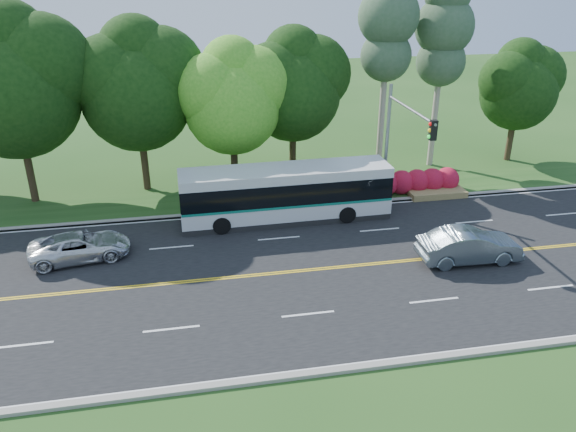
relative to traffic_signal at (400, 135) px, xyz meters
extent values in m
plane|color=#224918|center=(-6.49, -5.40, -4.67)|extent=(120.00, 120.00, 0.00)
cube|color=black|center=(-6.49, -5.40, -4.66)|extent=(60.00, 14.00, 0.02)
cube|color=gray|center=(-6.49, 1.75, -4.60)|extent=(60.00, 0.30, 0.15)
cube|color=gray|center=(-6.49, -12.55, -4.60)|extent=(60.00, 0.30, 0.15)
cube|color=#224918|center=(-6.49, 3.60, -4.62)|extent=(60.00, 4.00, 0.10)
cube|color=gold|center=(-6.49, -5.48, -4.65)|extent=(57.00, 0.10, 0.00)
cube|color=gold|center=(-6.49, -5.32, -4.65)|extent=(57.00, 0.10, 0.00)
cube|color=silver|center=(-17.99, -8.90, -4.65)|extent=(2.20, 0.12, 0.00)
cube|color=silver|center=(-12.49, -8.90, -4.65)|extent=(2.20, 0.12, 0.00)
cube|color=silver|center=(-6.99, -8.90, -4.65)|extent=(2.20, 0.12, 0.00)
cube|color=silver|center=(-1.49, -8.90, -4.65)|extent=(2.20, 0.12, 0.00)
cube|color=silver|center=(4.01, -8.90, -4.65)|extent=(2.20, 0.12, 0.00)
cube|color=silver|center=(-17.99, -1.90, -4.65)|extent=(2.20, 0.12, 0.00)
cube|color=silver|center=(-12.49, -1.90, -4.65)|extent=(2.20, 0.12, 0.00)
cube|color=silver|center=(-6.99, -1.90, -4.65)|extent=(2.20, 0.12, 0.00)
cube|color=silver|center=(-1.49, -1.90, -4.65)|extent=(2.20, 0.12, 0.00)
cube|color=silver|center=(4.01, -1.90, -4.65)|extent=(2.20, 0.12, 0.00)
cube|color=silver|center=(9.51, -1.90, -4.65)|extent=(2.20, 0.12, 0.00)
cube|color=silver|center=(-6.49, 1.45, -4.65)|extent=(57.00, 0.12, 0.00)
cube|color=silver|center=(-6.49, -12.25, -4.65)|extent=(57.00, 0.12, 0.00)
cylinder|color=#2E2214|center=(-20.49, 5.60, -2.69)|extent=(0.44, 0.44, 3.96)
sphere|color=black|center=(-20.49, 5.60, 1.81)|extent=(7.20, 7.20, 7.20)
sphere|color=black|center=(-18.87, 5.90, 3.25)|extent=(5.76, 5.76, 5.76)
sphere|color=black|center=(-20.39, 6.00, 4.51)|extent=(4.68, 4.68, 4.68)
cylinder|color=#2E2214|center=(-13.99, 6.60, -2.87)|extent=(0.44, 0.44, 3.60)
sphere|color=black|center=(-13.99, 6.60, 1.24)|extent=(6.60, 6.60, 6.60)
sphere|color=black|center=(-12.51, 6.90, 2.56)|extent=(5.28, 5.28, 5.28)
sphere|color=black|center=(-15.31, 6.40, 2.39)|extent=(4.95, 4.95, 4.95)
sphere|color=black|center=(-13.89, 7.00, 3.71)|extent=(4.29, 4.29, 4.29)
cylinder|color=#2E2214|center=(-8.49, 5.60, -3.05)|extent=(0.44, 0.44, 3.24)
sphere|color=#3C971F|center=(-8.49, 5.60, 0.60)|extent=(5.80, 5.80, 5.80)
sphere|color=#3C971F|center=(-7.19, 5.90, 1.76)|extent=(4.64, 4.64, 4.64)
sphere|color=#3C971F|center=(-9.65, 5.40, 1.61)|extent=(4.35, 4.35, 4.35)
sphere|color=#3C971F|center=(-8.39, 6.00, 2.77)|extent=(3.77, 3.77, 3.77)
cylinder|color=#2E2214|center=(-4.49, 7.10, -2.96)|extent=(0.44, 0.44, 3.42)
sphere|color=black|center=(-4.49, 7.10, 0.85)|extent=(6.00, 6.00, 6.00)
sphere|color=black|center=(-3.14, 7.40, 2.05)|extent=(4.80, 4.80, 4.80)
sphere|color=black|center=(-5.69, 6.90, 1.90)|extent=(4.50, 4.50, 4.50)
sphere|color=black|center=(-4.39, 7.50, 3.10)|extent=(3.90, 3.90, 3.90)
cylinder|color=#A59985|center=(1.51, 7.10, 0.23)|extent=(0.40, 0.40, 9.80)
sphere|color=#345435|center=(1.51, 7.10, 3.03)|extent=(3.23, 3.23, 3.23)
sphere|color=#345435|center=(1.51, 7.10, 5.41)|extent=(3.80, 3.80, 3.80)
cylinder|color=#A59985|center=(5.51, 7.60, -0.12)|extent=(0.40, 0.40, 9.10)
sphere|color=#345435|center=(5.51, 7.60, 2.48)|extent=(3.23, 3.23, 3.23)
sphere|color=#345435|center=(5.51, 7.60, 4.69)|extent=(3.80, 3.80, 3.80)
cylinder|color=#2E2214|center=(11.51, 7.60, -3.14)|extent=(0.44, 0.44, 3.06)
sphere|color=black|center=(11.51, 7.60, 0.21)|extent=(5.20, 5.20, 5.20)
sphere|color=black|center=(12.68, 7.90, 1.25)|extent=(4.16, 4.16, 4.16)
sphere|color=black|center=(10.47, 7.40, 1.12)|extent=(3.90, 3.90, 3.90)
sphere|color=black|center=(11.61, 8.00, 2.16)|extent=(3.38, 3.38, 3.38)
sphere|color=maroon|center=(-3.49, 2.80, -3.92)|extent=(1.50, 1.50, 1.50)
sphere|color=maroon|center=(-2.49, 2.80, -3.92)|extent=(1.50, 1.50, 1.50)
sphere|color=maroon|center=(-1.49, 2.80, -3.92)|extent=(1.50, 1.50, 1.50)
sphere|color=maroon|center=(-0.49, 2.80, -3.92)|extent=(1.50, 1.50, 1.50)
sphere|color=maroon|center=(0.51, 2.80, -3.92)|extent=(1.50, 1.50, 1.50)
sphere|color=maroon|center=(1.51, 2.80, -3.92)|extent=(1.50, 1.50, 1.50)
sphere|color=maroon|center=(2.51, 2.80, -3.92)|extent=(1.50, 1.50, 1.50)
sphere|color=maroon|center=(3.51, 2.80, -3.92)|extent=(1.50, 1.50, 1.50)
sphere|color=maroon|center=(4.51, 2.80, -3.92)|extent=(1.50, 1.50, 1.50)
cube|color=olive|center=(3.51, 2.00, -4.47)|extent=(3.50, 1.40, 0.40)
cylinder|color=gray|center=(0.01, 1.90, -1.17)|extent=(0.20, 0.20, 7.00)
cylinder|color=gray|center=(0.01, -1.10, 1.63)|extent=(0.14, 6.00, 0.14)
cube|color=black|center=(0.01, -3.90, 1.33)|extent=(0.32, 0.28, 0.95)
sphere|color=red|center=(-0.16, -3.90, 1.63)|extent=(0.18, 0.18, 0.18)
sphere|color=yellow|center=(-0.16, -3.90, 1.33)|extent=(0.18, 0.18, 0.18)
sphere|color=#19D833|center=(-0.16, -3.90, 1.03)|extent=(0.18, 0.18, 0.18)
cube|color=silver|center=(-6.20, 0.40, -3.84)|extent=(11.51, 2.62, 0.95)
cube|color=black|center=(-6.20, 0.40, -2.78)|extent=(11.45, 2.66, 1.19)
cube|color=silver|center=(-6.20, 0.40, -1.92)|extent=(11.51, 2.62, 0.53)
cube|color=#0B6B57|center=(-6.20, 0.40, -3.43)|extent=(11.45, 2.67, 0.13)
cube|color=black|center=(-11.91, 0.30, -2.69)|extent=(0.10, 2.24, 1.63)
cube|color=#19E54C|center=(-11.90, 0.30, -1.77)|extent=(0.07, 1.46, 0.21)
cube|color=black|center=(-6.20, 0.40, -4.48)|extent=(11.51, 2.52, 0.33)
cylinder|color=black|center=(-9.85, -0.81, -4.17)|extent=(0.96, 0.28, 0.96)
cylinder|color=black|center=(-9.89, 1.48, -4.17)|extent=(0.96, 0.28, 0.96)
cylinder|color=black|center=(-2.97, -0.70, -4.17)|extent=(0.96, 0.28, 0.96)
cylinder|color=black|center=(-3.01, 1.59, -4.17)|extent=(0.96, 0.28, 0.96)
imported|color=slate|center=(1.52, -5.95, -3.85)|extent=(4.93, 1.83, 1.61)
imported|color=silver|center=(-16.77, -2.26, -4.00)|extent=(4.96, 2.86, 1.30)
camera|label=1|loc=(-11.36, -27.63, 8.53)|focal=35.00mm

